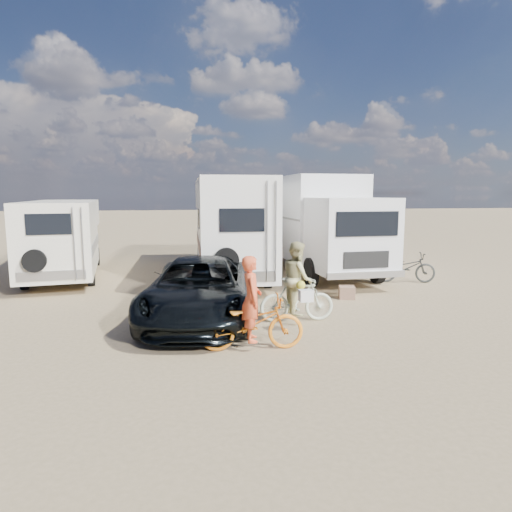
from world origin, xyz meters
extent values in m
plane|color=#9C835D|center=(0.00, 0.00, 0.00)|extent=(140.00, 140.00, 0.00)
imported|color=black|center=(-0.96, 1.00, 0.71)|extent=(3.08, 5.39, 1.42)
imported|color=orange|center=(-0.10, -1.24, 0.52)|extent=(1.99, 0.78, 1.03)
imported|color=beige|center=(1.23, 0.42, 0.51)|extent=(1.72, 0.56, 1.02)
imported|color=#DB502A|center=(-0.10, -1.24, 0.80)|extent=(0.41, 0.60, 1.60)
imported|color=tan|center=(1.23, 0.42, 0.83)|extent=(0.67, 0.84, 1.67)
imported|color=#282B28|center=(5.93, 4.18, 0.50)|extent=(2.00, 1.11, 1.00)
cube|color=#296880|center=(-1.35, 2.46, 0.22)|extent=(0.58, 0.44, 0.44)
cube|color=#84614B|center=(3.19, 2.36, 0.17)|extent=(0.52, 0.52, 0.34)
camera|label=1|loc=(-1.38, -9.19, 2.92)|focal=31.22mm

